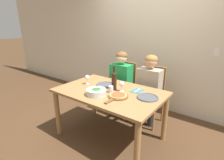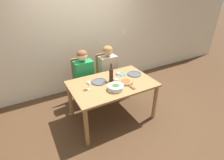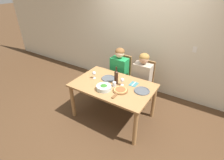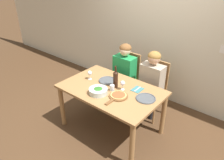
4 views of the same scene
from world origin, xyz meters
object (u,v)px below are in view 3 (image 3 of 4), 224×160
at_px(chair_left, 121,75).
at_px(fork_on_napkin, 134,84).
at_px(dinner_plate_right, 142,91).
at_px(wine_glass_left, 94,74).
at_px(chair_right, 143,81).
at_px(person_man, 142,75).
at_px(wine_glass_right, 122,80).
at_px(dinner_plate_left, 108,78).
at_px(water_tumbler, 114,84).
at_px(broccoli_bowl, 104,87).
at_px(pizza_on_board, 120,90).
at_px(wine_bottle, 116,77).
at_px(person_woman, 119,69).

distance_m(chair_left, fork_on_napkin, 0.88).
distance_m(dinner_plate_right, wine_glass_left, 1.01).
relative_size(chair_right, person_man, 0.82).
distance_m(person_man, dinner_plate_right, 0.66).
distance_m(chair_right, person_man, 0.24).
height_order(chair_left, wine_glass_left, chair_left).
height_order(chair_right, wine_glass_right, chair_right).
relative_size(chair_left, dinner_plate_left, 3.54).
relative_size(chair_left, wine_glass_left, 6.56).
xyz_separation_m(dinner_plate_right, water_tumbler, (-0.50, -0.13, 0.04)).
xyz_separation_m(dinner_plate_left, wine_glass_left, (-0.25, -0.13, 0.10)).
bearing_deg(dinner_plate_right, fork_on_napkin, 149.49).
xyz_separation_m(chair_left, broccoli_bowl, (0.22, -1.04, 0.29)).
relative_size(broccoli_bowl, water_tumbler, 2.93).
relative_size(chair_left, wine_glass_right, 6.56).
height_order(water_tumbler, fork_on_napkin, water_tumbler).
xyz_separation_m(pizza_on_board, wine_glass_left, (-0.67, 0.13, 0.09)).
relative_size(chair_left, person_man, 0.82).
height_order(person_man, dinner_plate_left, person_man).
relative_size(wine_bottle, dinner_plate_right, 1.24).
xyz_separation_m(person_woman, person_man, (0.56, 0.00, 0.00)).
height_order(chair_right, water_tumbler, chair_right).
height_order(wine_glass_right, water_tumbler, wine_glass_right).
bearing_deg(chair_right, wine_bottle, -109.77).
bearing_deg(person_woman, wine_glass_right, -55.18).
xyz_separation_m(chair_right, wine_glass_right, (-0.14, -0.73, 0.35)).
bearing_deg(person_woman, wine_glass_left, -104.35).
height_order(chair_right, wine_bottle, wine_bottle).
bearing_deg(broccoli_bowl, chair_left, 102.00).
bearing_deg(wine_glass_left, fork_on_napkin, 15.30).
relative_size(wine_bottle, dinner_plate_left, 1.24).
distance_m(chair_left, broccoli_bowl, 1.10).
height_order(person_woman, water_tumbler, person_woman).
bearing_deg(pizza_on_board, person_woman, 121.51).
height_order(wine_glass_left, wine_glass_right, same).
bearing_deg(person_man, pizza_on_board, -94.69).
bearing_deg(fork_on_napkin, wine_bottle, -154.06).
distance_m(water_tumbler, fork_on_napkin, 0.38).
relative_size(pizza_on_board, fork_on_napkin, 2.28).
bearing_deg(wine_bottle, broccoli_bowl, -104.55).
distance_m(person_woman, dinner_plate_left, 0.56).
height_order(person_man, wine_glass_right, person_man).
bearing_deg(wine_glass_left, person_man, 42.82).
distance_m(person_man, water_tumbler, 0.77).
bearing_deg(dinner_plate_right, wine_glass_right, -178.85).
xyz_separation_m(wine_glass_left, water_tumbler, (0.50, -0.05, -0.06)).
bearing_deg(chair_right, broccoli_bowl, -108.29).
distance_m(dinner_plate_right, fork_on_napkin, 0.26).
xyz_separation_m(person_woman, pizza_on_board, (0.50, -0.81, 0.05)).
height_order(person_woman, wine_bottle, person_woman).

